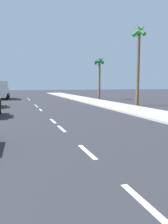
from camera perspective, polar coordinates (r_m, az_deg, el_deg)
The scene contains 13 objects.
ground_plane at distance 18.77m, azimuth -9.64°, elevation -0.36°, with size 160.00×160.00×0.00m, color #2D2D33.
sidewalk_strip at distance 23.03m, azimuth 9.59°, elevation 1.13°, with size 3.60×80.00×0.14m, color #B2ADA3.
lane_stripe_1 at distance 4.99m, azimuth 14.67°, elevation -20.86°, with size 0.16×1.80×0.01m, color white.
lane_stripe_2 at distance 8.11m, azimuth 0.76°, elevation -9.69°, with size 0.16×1.80×0.01m, color white.
lane_stripe_3 at distance 12.24m, azimuth -5.54°, elevation -4.07°, with size 0.16×1.80×0.01m, color white.
lane_stripe_4 at distance 14.82m, azimuth -7.60°, elevation -2.20°, with size 0.16×1.80×0.01m, color white.
lane_stripe_5 at distance 21.46m, azimuth -10.59°, elevation 0.52°, with size 0.16×1.80×0.01m, color white.
lane_stripe_6 at distance 24.97m, azimuth -11.52°, elevation 1.37°, with size 0.16×1.80×0.01m, color white.
lane_stripe_7 at distance 26.15m, azimuth -11.77°, elevation 1.60°, with size 0.16×1.80×0.01m, color white.
lane_stripe_8 at distance 35.78m, azimuth -13.23°, elevation 2.92°, with size 0.16×1.80×0.01m, color white.
lane_stripe_9 at distance 39.47m, azimuth -13.59°, elevation 3.26°, with size 0.16×1.80×0.01m, color white.
palm_tree_far at distance 26.77m, azimuth 13.24°, elevation 15.60°, with size 1.69×1.79×8.80m.
palm_tree_distant at distance 36.85m, azimuth 3.80°, elevation 11.19°, with size 1.82×1.96×6.71m.
Camera 1 is at (-2.38, 1.52, 2.30)m, focal length 37.32 mm.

